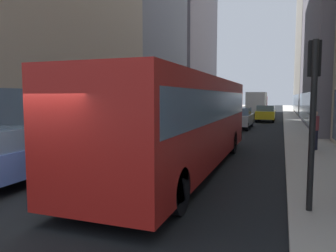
% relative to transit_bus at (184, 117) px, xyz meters
% --- Properties ---
extents(ground_plane, '(120.00, 120.00, 0.00)m').
position_rel_transit_bus_xyz_m(ground_plane, '(-1.20, 29.95, -1.78)').
color(ground_plane, black).
extents(sidewalk_left, '(2.40, 110.00, 0.15)m').
position_rel_transit_bus_xyz_m(sidewalk_left, '(-6.90, 29.95, -1.70)').
color(sidewalk_left, '#ADA89E').
rests_on(sidewalk_left, ground).
extents(sidewalk_right, '(2.40, 110.00, 0.15)m').
position_rel_transit_bus_xyz_m(sidewalk_right, '(4.50, 29.95, -1.70)').
color(sidewalk_right, '#ADA89E').
rests_on(sidewalk_right, ground).
extents(building_left_far, '(8.03, 19.01, 23.97)m').
position_rel_transit_bus_xyz_m(building_left_far, '(-13.10, 42.34, 10.20)').
color(building_left_far, slate).
rests_on(building_left_far, ground).
extents(transit_bus, '(2.78, 11.53, 3.05)m').
position_rel_transit_bus_xyz_m(transit_bus, '(0.00, 0.00, 0.00)').
color(transit_bus, red).
rests_on(transit_bus, ground).
extents(car_red_coupe, '(1.72, 3.96, 1.62)m').
position_rel_transit_bus_xyz_m(car_red_coupe, '(-4.00, 8.87, -0.96)').
color(car_red_coupe, red).
rests_on(car_red_coupe, ground).
extents(car_silver_sedan, '(1.81, 4.80, 1.62)m').
position_rel_transit_bus_xyz_m(car_silver_sedan, '(0.00, 14.86, -0.95)').
color(car_silver_sedan, '#B7BABF').
rests_on(car_silver_sedan, ground).
extents(car_grey_wagon, '(1.79, 4.37, 1.62)m').
position_rel_transit_bus_xyz_m(car_grey_wagon, '(-4.00, 36.29, -0.95)').
color(car_grey_wagon, slate).
rests_on(car_grey_wagon, ground).
extents(car_yellow_taxi, '(1.76, 4.01, 1.62)m').
position_rel_transit_bus_xyz_m(car_yellow_taxi, '(1.60, 22.73, -0.96)').
color(car_yellow_taxi, yellow).
rests_on(car_yellow_taxi, ground).
extents(box_truck, '(2.30, 7.50, 3.05)m').
position_rel_transit_bus_xyz_m(box_truck, '(0.00, 33.47, -0.11)').
color(box_truck, '#A51919').
rests_on(box_truck, ground).
extents(dalmatian_dog, '(0.22, 0.96, 0.72)m').
position_rel_transit_bus_xyz_m(dalmatian_dog, '(-2.14, -4.00, -1.26)').
color(dalmatian_dog, white).
rests_on(dalmatian_dog, ground).
extents(pedestrian_in_coat, '(0.34, 0.34, 1.69)m').
position_rel_transit_bus_xyz_m(pedestrian_in_coat, '(4.49, 4.78, -0.77)').
color(pedestrian_in_coat, '#1E1E2D').
rests_on(pedestrian_in_coat, sidewalk_right).
extents(traffic_light_near, '(0.24, 0.41, 3.40)m').
position_rel_transit_bus_xyz_m(traffic_light_near, '(3.70, -3.34, 0.66)').
color(traffic_light_near, black).
rests_on(traffic_light_near, sidewalk_right).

